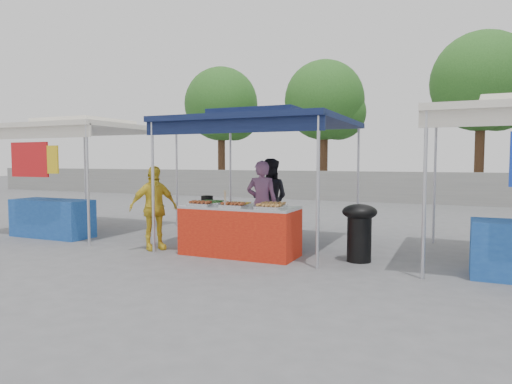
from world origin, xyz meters
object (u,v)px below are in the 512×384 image
at_px(wok_burner, 359,227).
at_px(helper_man, 269,198).
at_px(cooking_pot, 207,199).
at_px(customer_person, 154,208).
at_px(vendor_table, 240,231).
at_px(vendor_woman, 262,203).

height_order(wok_burner, helper_man, helper_man).
distance_m(cooking_pot, wok_burner, 2.83).
bearing_deg(wok_burner, customer_person, 171.83).
height_order(vendor_table, customer_person, customer_person).
xyz_separation_m(vendor_woman, customer_person, (-1.66, -1.15, -0.05)).
distance_m(wok_burner, vendor_woman, 2.10).
bearing_deg(vendor_woman, vendor_table, 78.46).
height_order(vendor_woman, customer_person, vendor_woman).
bearing_deg(vendor_table, vendor_woman, 90.20).
bearing_deg(cooking_pot, vendor_table, -21.59).
xyz_separation_m(cooking_pot, wok_burner, (2.81, 0.02, -0.36)).
height_order(cooking_pot, helper_man, helper_man).
distance_m(vendor_table, customer_person, 1.71).
bearing_deg(wok_burner, vendor_woman, 145.97).
distance_m(cooking_pot, customer_person, 0.98).
bearing_deg(vendor_table, helper_man, 96.11).
distance_m(vendor_table, wok_burner, 2.01).
xyz_separation_m(vendor_table, customer_person, (-1.66, -0.17, 0.34)).
distance_m(cooking_pot, helper_man, 1.64).
height_order(wok_burner, vendor_woman, vendor_woman).
height_order(vendor_table, wok_burner, wok_burner).
relative_size(wok_burner, customer_person, 0.61).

